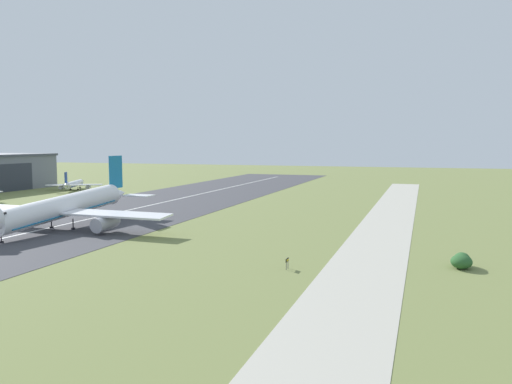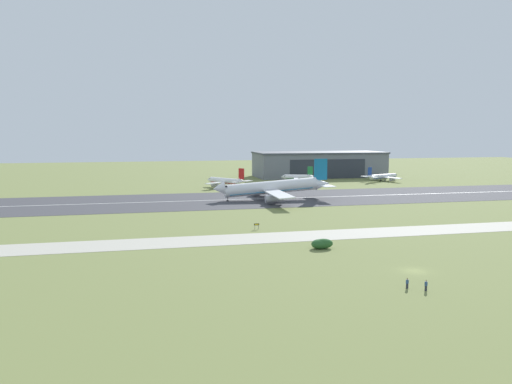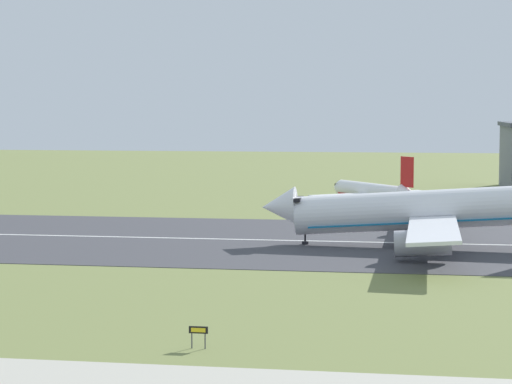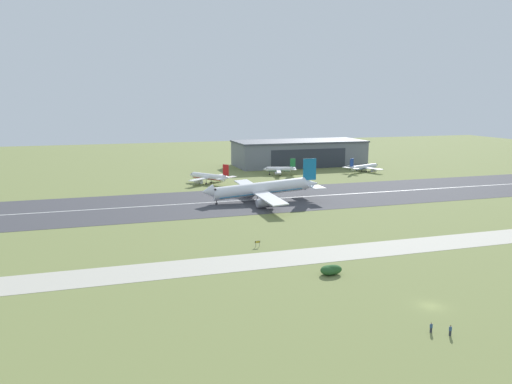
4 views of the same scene
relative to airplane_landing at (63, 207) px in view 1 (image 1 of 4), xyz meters
The scene contains 8 objects.
ground_plane 49.18m from the airplane_landing, 88.82° to the right, with size 637.49×637.49×0.00m, color olive.
runway_strip 5.90m from the airplane_landing, 73.97° to the left, with size 397.49×48.34×0.06m, color #3D3D42.
runway_centreline 5.88m from the airplane_landing, 73.97° to the left, with size 357.74×0.70×0.01m, color silver.
taxiway_road 67.00m from the airplane_landing, 89.14° to the right, with size 298.12×11.90×0.05m, color #B2AD9E.
airplane_landing is the anchor object (origin of this frame).
airplane_parked_west 95.44m from the airplane_landing, 37.44° to the left, with size 24.32×21.20×7.87m.
shrub_clump 81.19m from the airplane_landing, 96.80° to the right, with size 4.90×3.11×2.22m.
runway_sign 59.00m from the airplane_landing, 108.51° to the right, with size 1.40×0.13×1.63m.
Camera 1 is at (-90.16, 26.63, 18.64)m, focal length 35.00 mm.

